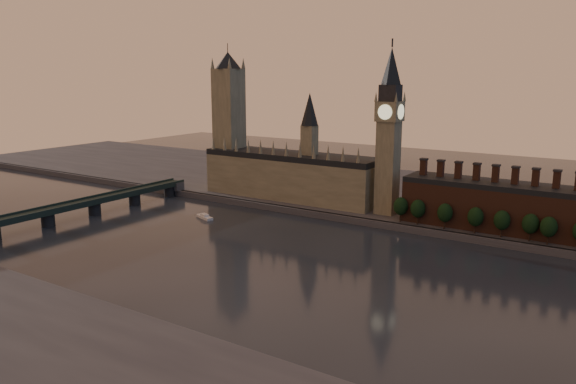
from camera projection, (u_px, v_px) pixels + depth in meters
name	position (u px, v px, depth m)	size (l,w,h in m)	color
ground	(274.00, 265.00, 271.09)	(900.00, 900.00, 0.00)	black
north_bank	(410.00, 195.00, 416.35)	(900.00, 182.00, 4.00)	#48484D
palace_of_westminster	(292.00, 173.00, 395.14)	(130.00, 30.30, 74.00)	gray
victoria_tower	(229.00, 117.00, 417.22)	(24.00, 24.00, 108.00)	gray
big_ben	(389.00, 130.00, 343.92)	(15.00, 15.00, 107.00)	gray
chimney_block	(503.00, 206.00, 314.51)	(110.00, 25.00, 37.00)	#502C1E
embankment_tree_0	(401.00, 206.00, 332.62)	(8.60, 8.60, 14.88)	black
embankment_tree_1	(418.00, 209.00, 326.68)	(8.60, 8.60, 14.88)	black
embankment_tree_2	(445.00, 213.00, 317.12)	(8.60, 8.60, 14.88)	black
embankment_tree_3	(475.00, 217.00, 308.19)	(8.60, 8.60, 14.88)	black
embankment_tree_4	(502.00, 220.00, 301.13)	(8.60, 8.60, 14.88)	black
embankment_tree_5	(530.00, 224.00, 293.99)	(8.60, 8.60, 14.88)	black
embankment_tree_6	(549.00, 227.00, 287.97)	(8.60, 8.60, 14.88)	black
westminster_bridge	(68.00, 209.00, 350.41)	(14.00, 200.00, 11.55)	black
river_boat	(205.00, 217.00, 357.56)	(15.47, 9.20, 2.98)	silver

